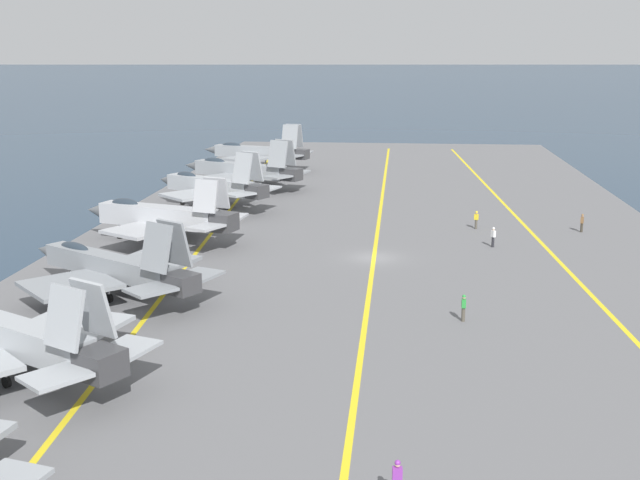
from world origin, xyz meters
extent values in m
plane|color=#23384C|center=(0.00, 0.00, 0.00)|extent=(2000.00, 2000.00, 0.00)
cube|color=slate|center=(0.00, 0.00, 0.20)|extent=(170.78, 55.33, 0.40)
cube|color=yellow|center=(0.00, -15.22, 0.40)|extent=(153.50, 8.75, 0.01)
cube|color=yellow|center=(0.00, 0.00, 0.40)|extent=(153.71, 0.36, 0.01)
cube|color=yellow|center=(0.00, 15.22, 0.40)|extent=(153.47, 9.32, 0.01)
cube|color=#9EA3A8|center=(-26.85, 18.43, 2.69)|extent=(7.23, 11.46, 1.65)
cube|color=#38383A|center=(-30.29, 12.08, 2.69)|extent=(2.61, 2.64, 1.40)
cube|color=#9EA3A8|center=(-23.91, 16.37, 2.15)|extent=(6.61, 6.45, 0.28)
cube|color=#9EA3A8|center=(-30.43, 13.65, 5.00)|extent=(1.90, 2.46, 2.94)
cube|color=#9EA3A8|center=(-28.90, 12.82, 5.00)|extent=(1.90, 2.46, 2.94)
cube|color=#9EA3A8|center=(-32.01, 13.58, 2.69)|extent=(3.62, 3.54, 0.20)
cube|color=#9EA3A8|center=(-28.10, 11.46, 2.69)|extent=(3.38, 3.06, 0.20)
cylinder|color=#B2B2B7|center=(-28.45, 17.90, 1.13)|extent=(0.16, 0.16, 1.46)
cylinder|color=black|center=(-28.45, 17.90, 0.70)|extent=(0.48, 0.63, 0.60)
cylinder|color=#B2B2B7|center=(-26.42, 16.80, 1.13)|extent=(0.16, 0.16, 1.46)
cylinder|color=black|center=(-26.42, 16.80, 0.70)|extent=(0.48, 0.63, 0.60)
cube|color=gray|center=(-12.46, 18.23, 2.59)|extent=(7.71, 11.35, 1.52)
cone|color=#5B5E60|center=(-8.74, 24.37, 2.59)|extent=(2.45, 2.75, 1.44)
cube|color=#38383A|center=(-16.28, 11.95, 2.59)|extent=(2.53, 2.62, 1.29)
ellipsoid|color=#232D38|center=(-10.51, 21.44, 3.31)|extent=(2.27, 3.00, 0.84)
cube|color=gray|center=(-15.70, 19.71, 2.10)|extent=(7.70, 7.70, 0.28)
cube|color=gray|center=(-9.66, 16.04, 2.10)|extent=(6.88, 6.75, 0.28)
cube|color=gray|center=(-16.26, 13.51, 4.93)|extent=(2.03, 2.50, 3.12)
cube|color=gray|center=(-14.90, 12.68, 4.93)|extent=(2.03, 2.50, 3.12)
cube|color=gray|center=(-17.86, 13.50, 2.59)|extent=(3.65, 3.60, 0.20)
cube|color=gray|center=(-14.17, 11.26, 2.59)|extent=(3.46, 3.19, 0.20)
cylinder|color=#B2B2B7|center=(-10.08, 22.16, 1.12)|extent=(0.16, 0.16, 1.43)
cylinder|color=black|center=(-10.08, 22.16, 0.70)|extent=(0.50, 0.63, 0.60)
cylinder|color=#B2B2B7|center=(-14.02, 17.71, 1.12)|extent=(0.16, 0.16, 1.43)
cylinder|color=black|center=(-14.02, 17.71, 0.70)|extent=(0.50, 0.63, 0.60)
cylinder|color=#B2B2B7|center=(-12.20, 16.61, 1.12)|extent=(0.16, 0.16, 1.43)
cylinder|color=black|center=(-12.20, 16.61, 0.70)|extent=(0.50, 0.63, 0.60)
cube|color=#A8AAAF|center=(3.38, 19.46, 2.87)|extent=(5.03, 11.43, 1.83)
cone|color=#5B5E60|center=(5.28, 25.80, 2.87)|extent=(2.29, 2.56, 1.74)
cube|color=#38383A|center=(1.43, 12.98, 2.87)|extent=(2.55, 2.37, 1.56)
ellipsoid|color=#232D38|center=(4.37, 22.78, 3.74)|extent=(1.76, 2.94, 1.01)
cube|color=#A8AAAF|center=(0.05, 20.06, 2.28)|extent=(6.72, 6.73, 0.28)
cube|color=#A8AAAF|center=(6.48, 18.13, 2.28)|extent=(5.11, 5.15, 0.28)
cube|color=#A8AAAF|center=(0.86, 14.44, 5.20)|extent=(1.46, 2.32, 2.80)
cube|color=#A8AAAF|center=(2.70, 13.88, 5.20)|extent=(1.46, 2.32, 2.80)
cube|color=#A8AAAF|center=(-0.66, 14.09, 2.87)|extent=(3.47, 3.18, 0.20)
cube|color=#A8AAAF|center=(3.78, 12.76, 2.87)|extent=(3.03, 2.47, 0.20)
cylinder|color=#B2B2B7|center=(4.59, 23.52, 1.18)|extent=(0.16, 0.16, 1.56)
cylinder|color=black|center=(4.59, 23.52, 0.70)|extent=(0.38, 0.64, 0.60)
cylinder|color=#B2B2B7|center=(1.82, 18.73, 1.18)|extent=(0.16, 0.16, 1.56)
cylinder|color=black|center=(1.82, 18.73, 0.70)|extent=(0.38, 0.64, 0.60)
cylinder|color=#B2B2B7|center=(4.27, 17.99, 1.18)|extent=(0.16, 0.16, 1.56)
cylinder|color=black|center=(4.27, 17.99, 0.70)|extent=(0.38, 0.64, 0.60)
cube|color=#9EA3A8|center=(19.27, 18.52, 3.03)|extent=(6.87, 10.57, 1.63)
cone|color=#5B5E60|center=(22.44, 24.20, 3.03)|extent=(2.38, 2.60, 1.55)
cube|color=#38383A|center=(16.03, 12.71, 3.03)|extent=(2.52, 2.50, 1.39)
ellipsoid|color=#232D38|center=(20.93, 21.49, 3.81)|extent=(2.11, 2.82, 0.90)
cube|color=#9EA3A8|center=(16.18, 19.81, 2.50)|extent=(6.98, 6.97, 0.28)
cube|color=#9EA3A8|center=(22.00, 16.57, 2.50)|extent=(6.11, 5.99, 0.28)
cube|color=#9EA3A8|center=(15.87, 14.18, 5.46)|extent=(1.88, 2.33, 3.18)
cube|color=#9EA3A8|center=(17.37, 13.35, 5.46)|extent=(1.88, 2.33, 3.18)
cube|color=#9EA3A8|center=(14.32, 14.18, 3.03)|extent=(3.51, 3.41, 0.20)
cube|color=#9EA3A8|center=(18.19, 12.02, 3.03)|extent=(3.34, 2.92, 0.20)
cylinder|color=#B2B2B7|center=(21.30, 22.16, 1.31)|extent=(0.16, 0.16, 1.82)
cylinder|color=black|center=(21.30, 22.16, 0.70)|extent=(0.48, 0.63, 0.60)
cylinder|color=#B2B2B7|center=(17.72, 18.08, 1.31)|extent=(0.16, 0.16, 1.82)
cylinder|color=black|center=(17.72, 18.08, 0.70)|extent=(0.48, 0.63, 0.60)
cylinder|color=#B2B2B7|center=(19.72, 16.97, 1.31)|extent=(0.16, 0.16, 1.82)
cylinder|color=black|center=(19.72, 16.97, 0.70)|extent=(0.48, 0.63, 0.60)
cube|color=gray|center=(33.40, 18.01, 2.68)|extent=(6.86, 12.49, 1.70)
cone|color=#5B5E60|center=(36.48, 24.86, 2.68)|extent=(2.48, 2.89, 1.62)
cube|color=#38383A|center=(30.24, 11.00, 2.68)|extent=(2.64, 2.71, 1.45)
ellipsoid|color=#232D38|center=(35.01, 21.59, 3.49)|extent=(2.14, 3.25, 0.94)
cube|color=gray|center=(30.07, 19.02, 2.13)|extent=(7.54, 7.60, 0.28)
cube|color=gray|center=(36.36, 16.19, 2.13)|extent=(6.10, 6.42, 0.28)
cube|color=gray|center=(30.00, 12.64, 5.17)|extent=(1.90, 2.64, 3.23)
cube|color=gray|center=(31.63, 11.91, 5.17)|extent=(1.90, 2.64, 3.23)
cube|color=gray|center=(28.41, 12.40, 2.68)|extent=(3.69, 3.60, 0.20)
cube|color=gray|center=(32.51, 10.55, 2.68)|extent=(3.32, 3.06, 0.20)
cylinder|color=#B2B2B7|center=(35.37, 22.39, 1.11)|extent=(0.16, 0.16, 1.43)
cylinder|color=black|center=(35.37, 22.39, 0.70)|extent=(0.45, 0.64, 0.60)
cylinder|color=#B2B2B7|center=(31.77, 17.30, 1.11)|extent=(0.16, 0.16, 1.43)
cylinder|color=black|center=(31.77, 17.30, 0.70)|extent=(0.45, 0.64, 0.60)
cylinder|color=#B2B2B7|center=(33.95, 16.32, 1.11)|extent=(0.16, 0.16, 1.43)
cylinder|color=black|center=(33.95, 16.32, 0.70)|extent=(0.45, 0.64, 0.60)
cube|color=gray|center=(49.00, 18.93, 3.02)|extent=(4.93, 12.22, 1.61)
cone|color=#5B5E60|center=(50.96, 25.77, 3.02)|extent=(2.11, 2.65, 1.53)
cube|color=#38383A|center=(46.99, 11.94, 3.02)|extent=(2.33, 2.42, 1.37)
ellipsoid|color=#232D38|center=(50.02, 22.51, 3.78)|extent=(1.67, 3.11, 0.89)
cube|color=gray|center=(45.57, 19.49, 2.49)|extent=(7.23, 7.23, 0.28)
cube|color=gray|center=(52.20, 17.58, 2.49)|extent=(5.47, 5.48, 0.28)
cube|color=gray|center=(46.54, 13.44, 5.51)|extent=(1.61, 2.51, 3.33)
cube|color=gray|center=(48.16, 12.97, 5.51)|extent=(1.61, 2.51, 3.33)
cube|color=gray|center=(45.00, 13.02, 3.02)|extent=(3.53, 3.31, 0.20)
cube|color=gray|center=(49.24, 11.80, 3.02)|extent=(3.03, 2.60, 0.20)
cylinder|color=#B2B2B7|center=(50.25, 23.31, 1.31)|extent=(0.16, 0.16, 1.81)
cylinder|color=black|center=(50.25, 23.31, 0.70)|extent=(0.38, 0.64, 0.60)
cylinder|color=#B2B2B7|center=(47.57, 18.05, 1.31)|extent=(0.16, 0.16, 1.81)
cylinder|color=black|center=(47.57, 18.05, 0.70)|extent=(0.38, 0.64, 0.60)
cylinder|color=#B2B2B7|center=(49.74, 17.43, 1.31)|extent=(0.16, 0.16, 1.81)
cylinder|color=black|center=(49.74, 17.43, 0.70)|extent=(0.38, 0.64, 0.60)
cylinder|color=#383328|center=(11.67, -19.39, 0.84)|extent=(0.24, 0.24, 0.88)
cube|color=brown|center=(11.67, -19.39, 1.57)|extent=(0.44, 0.37, 0.59)
sphere|color=tan|center=(11.67, -19.39, 2.00)|extent=(0.22, 0.22, 0.22)
sphere|color=brown|center=(11.67, -19.39, 2.06)|extent=(0.24, 0.24, 0.24)
cube|color=purple|center=(-37.30, -2.14, 1.60)|extent=(0.29, 0.40, 0.60)
sphere|color=beige|center=(-37.30, -2.14, 2.03)|extent=(0.22, 0.22, 0.22)
sphere|color=purple|center=(-37.30, -2.14, 2.09)|extent=(0.24, 0.24, 0.24)
cylinder|color=#232328|center=(4.75, -10.30, 0.86)|extent=(0.24, 0.24, 0.92)
cube|color=white|center=(4.75, -10.30, 1.61)|extent=(0.46, 0.43, 0.58)
sphere|color=beige|center=(4.75, -10.30, 2.02)|extent=(0.22, 0.22, 0.22)
sphere|color=white|center=(4.75, -10.30, 2.08)|extent=(0.24, 0.24, 0.24)
cylinder|color=#4C473D|center=(12.09, -9.48, 0.86)|extent=(0.24, 0.24, 0.92)
cube|color=yellow|center=(12.09, -9.48, 1.59)|extent=(0.39, 0.45, 0.55)
sphere|color=tan|center=(12.09, -9.48, 1.99)|extent=(0.22, 0.22, 0.22)
sphere|color=yellow|center=(12.09, -9.48, 2.05)|extent=(0.24, 0.24, 0.24)
cylinder|color=#4C473D|center=(-15.64, -6.23, 0.86)|extent=(0.24, 0.24, 0.93)
cube|color=green|center=(-15.64, -6.23, 1.60)|extent=(0.38, 0.26, 0.55)
sphere|color=beige|center=(-15.64, -6.23, 2.00)|extent=(0.22, 0.22, 0.22)
sphere|color=green|center=(-15.64, -6.23, 2.06)|extent=(0.24, 0.24, 0.24)
camera|label=1|loc=(-65.00, -1.95, 17.30)|focal=45.00mm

